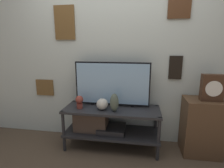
% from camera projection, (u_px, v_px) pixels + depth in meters
% --- Properties ---
extents(ground_plane, '(12.00, 12.00, 0.00)m').
position_uv_depth(ground_plane, '(108.00, 158.00, 2.17)').
color(ground_plane, '#4C3D2D').
extents(wall_back, '(6.40, 0.08, 2.70)m').
position_uv_depth(wall_back, '(115.00, 46.00, 2.41)').
color(wall_back, beige).
rests_on(wall_back, ground_plane).
extents(media_console, '(1.26, 0.47, 0.56)m').
position_uv_depth(media_console, '(104.00, 122.00, 2.37)').
color(media_console, '#232326').
rests_on(media_console, ground_plane).
extents(television, '(1.01, 0.05, 0.60)m').
position_uv_depth(television, '(112.00, 84.00, 2.34)').
color(television, black).
rests_on(television, media_console).
extents(vase_urn_stoneware, '(0.11, 0.11, 0.23)m').
position_uv_depth(vase_urn_stoneware, '(114.00, 103.00, 2.17)').
color(vase_urn_stoneware, '#4C5647').
rests_on(vase_urn_stoneware, media_console).
extents(vase_round_glass, '(0.15, 0.15, 0.15)m').
position_uv_depth(vase_round_glass, '(102.00, 104.00, 2.25)').
color(vase_round_glass, beige).
rests_on(vase_round_glass, media_console).
extents(decorative_bust, '(0.10, 0.10, 0.17)m').
position_uv_depth(decorative_bust, '(79.00, 101.00, 2.29)').
color(decorative_bust, brown).
rests_on(decorative_bust, media_console).
extents(side_table, '(0.45, 0.37, 0.72)m').
position_uv_depth(side_table, '(201.00, 127.00, 2.22)').
color(side_table, '#513823').
rests_on(side_table, ground_plane).
extents(mantel_clock, '(0.25, 0.11, 0.32)m').
position_uv_depth(mantel_clock, '(212.00, 88.00, 2.06)').
color(mantel_clock, '#422819').
rests_on(mantel_clock, side_table).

